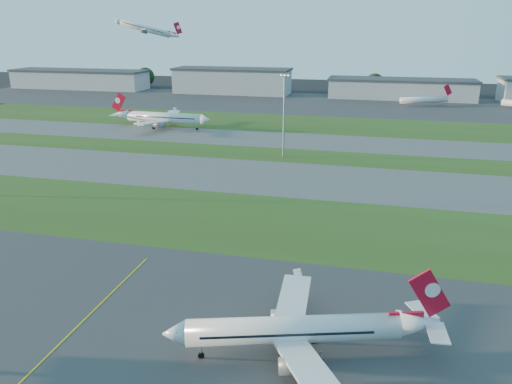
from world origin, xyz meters
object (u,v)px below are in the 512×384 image
(airliner_taxiing, at_px, (164,118))
(light_mast_centre, at_px, (284,110))
(mini_jet_near, at_px, (424,100))
(airliner_parked, at_px, (296,330))

(airliner_taxiing, xyz_separation_m, light_mast_centre, (55.54, -33.85, 10.47))
(airliner_taxiing, xyz_separation_m, mini_jet_near, (106.65, 87.18, -1.07))
(airliner_parked, distance_m, mini_jet_near, 221.85)
(airliner_parked, bearing_deg, airliner_taxiing, 102.66)
(airliner_taxiing, distance_m, mini_jet_near, 137.75)
(airliner_parked, height_order, light_mast_centre, light_mast_centre)
(airliner_parked, height_order, airliner_taxiing, airliner_taxiing)
(airliner_taxiing, bearing_deg, mini_jet_near, -138.88)
(light_mast_centre, bearing_deg, mini_jet_near, 67.11)
(airliner_parked, relative_size, mini_jet_near, 1.21)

